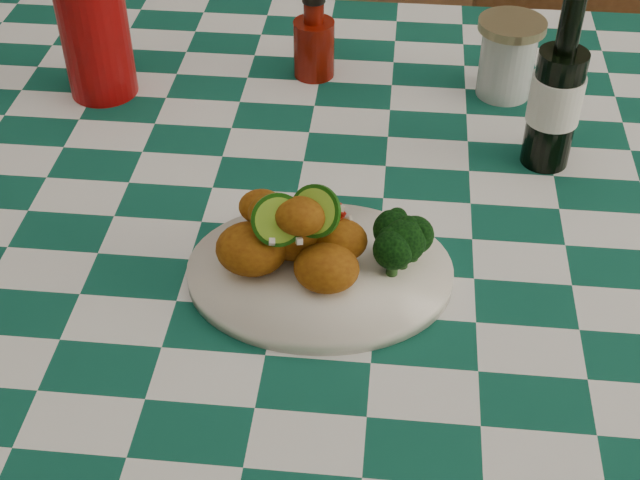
# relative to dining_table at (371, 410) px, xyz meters

# --- Properties ---
(dining_table) EXTENTS (1.66, 1.06, 0.79)m
(dining_table) POSITION_rel_dining_table_xyz_m (0.00, 0.00, 0.00)
(dining_table) COLOR #0E4B3B
(dining_table) RESTS_ON ground
(plate) EXTENTS (0.29, 0.24, 0.02)m
(plate) POSITION_rel_dining_table_xyz_m (-0.06, -0.15, 0.40)
(plate) COLOR white
(plate) RESTS_ON dining_table
(fried_chicken_pile) EXTENTS (0.14, 0.10, 0.09)m
(fried_chicken_pile) POSITION_rel_dining_table_xyz_m (-0.08, -0.15, 0.46)
(fried_chicken_pile) COLOR #93560E
(fried_chicken_pile) RESTS_ON plate
(broccoli_side) EXTENTS (0.08, 0.08, 0.06)m
(broccoli_side) POSITION_rel_dining_table_xyz_m (0.03, -0.14, 0.44)
(broccoli_side) COLOR black
(broccoli_side) RESTS_ON plate
(red_tumbler) EXTENTS (0.10, 0.10, 0.16)m
(red_tumbler) POSITION_rel_dining_table_xyz_m (-0.40, 0.20, 0.47)
(red_tumbler) COLOR #910708
(red_tumbler) RESTS_ON dining_table
(ketchup_bottle) EXTENTS (0.06, 0.06, 0.13)m
(ketchup_bottle) POSITION_rel_dining_table_xyz_m (-0.11, 0.28, 0.46)
(ketchup_bottle) COLOR #670E05
(ketchup_bottle) RESTS_ON dining_table
(mason_jar) EXTENTS (0.09, 0.09, 0.11)m
(mason_jar) POSITION_rel_dining_table_xyz_m (0.15, 0.25, 0.45)
(mason_jar) COLOR #B2BCBA
(mason_jar) RESTS_ON dining_table
(beer_bottle) EXTENTS (0.08, 0.08, 0.22)m
(beer_bottle) POSITION_rel_dining_table_xyz_m (0.20, 0.10, 0.50)
(beer_bottle) COLOR black
(beer_bottle) RESTS_ON dining_table
(wooden_chair_left) EXTENTS (0.50, 0.51, 0.83)m
(wooden_chair_left) POSITION_rel_dining_table_xyz_m (-0.48, 0.75, 0.02)
(wooden_chair_left) COLOR #472814
(wooden_chair_left) RESTS_ON ground
(wooden_chair_right) EXTENTS (0.50, 0.52, 1.03)m
(wooden_chair_right) POSITION_rel_dining_table_xyz_m (0.40, 0.68, 0.12)
(wooden_chair_right) COLOR #472814
(wooden_chair_right) RESTS_ON ground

